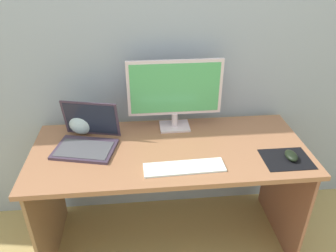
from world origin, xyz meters
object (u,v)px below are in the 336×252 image
(mouse, at_px, (291,156))
(fishbowl, at_px, (82,121))
(laptop, at_px, (87,139))
(keyboard_external, at_px, (184,167))
(monitor, at_px, (175,92))

(mouse, bearing_deg, fishbowl, 163.36)
(mouse, bearing_deg, laptop, 170.48)
(keyboard_external, height_order, mouse, mouse)
(fishbowl, distance_m, mouse, 1.19)
(fishbowl, height_order, keyboard_external, fishbowl)
(fishbowl, distance_m, keyboard_external, 0.69)
(monitor, relative_size, mouse, 5.52)
(fishbowl, relative_size, mouse, 1.62)
(keyboard_external, relative_size, mouse, 4.12)
(mouse, bearing_deg, monitor, 148.18)
(fishbowl, relative_size, keyboard_external, 0.39)
(fishbowl, bearing_deg, laptop, -75.26)
(laptop, xyz_separation_m, fishbowl, (-0.04, 0.16, 0.03))
(laptop, relative_size, keyboard_external, 0.91)
(monitor, height_order, keyboard_external, monitor)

